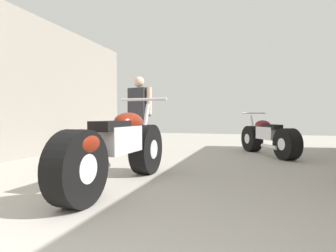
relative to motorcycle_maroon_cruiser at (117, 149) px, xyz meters
The scene contains 5 objects.
ground_plane 1.32m from the motorcycle_maroon_cruiser, 64.38° to the left, with size 18.63×18.63×0.00m, color #A8A399.
garage_partition_left 3.14m from the motorcycle_maroon_cruiser, 157.93° to the left, with size 0.08×8.54×2.85m, color gray.
motorcycle_maroon_cruiser is the anchor object (origin of this frame).
motorcycle_black_naked 3.79m from the motorcycle_maroon_cruiser, 61.74° to the left, with size 1.14×1.82×0.91m.
mechanic_in_blue 2.97m from the motorcycle_maroon_cruiser, 107.60° to the left, with size 0.67×0.37×1.67m.
Camera 1 is at (0.95, -0.18, 0.82)m, focal length 30.50 mm.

